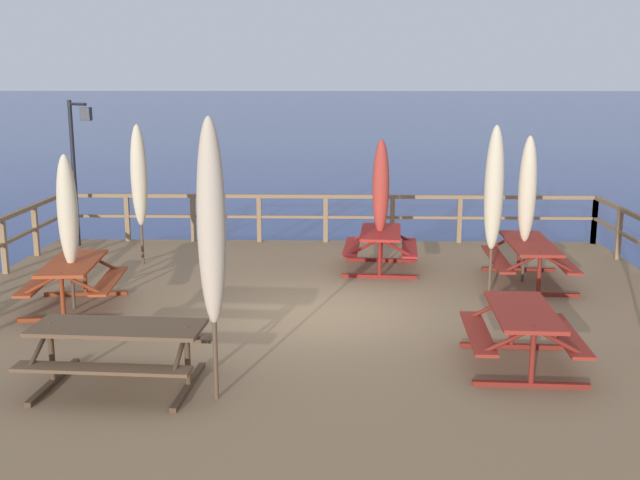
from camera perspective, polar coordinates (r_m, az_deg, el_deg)
ground_plane at (r=12.42m, az=-0.11°, el=-9.16°), size 600.00×600.00×0.00m
wooden_deck at (r=12.27m, az=-0.11°, el=-7.31°), size 12.40×10.96×0.85m
railing_waterside_far at (r=17.16m, az=0.42°, el=2.25°), size 12.20×0.10×1.09m
picnic_table_mid_centre at (r=12.85m, az=-18.04°, el=-2.48°), size 1.56×1.90×0.78m
picnic_table_front_right at (r=14.22m, az=15.45°, el=-0.92°), size 1.48×2.18×0.78m
picnic_table_mid_left at (r=9.44m, az=-14.93°, el=-7.41°), size 2.11×1.52×0.78m
picnic_table_back_left at (r=10.08m, az=14.98°, el=-6.22°), size 1.48×1.78×0.78m
picnic_table_front_left at (r=14.74m, az=4.58°, el=-0.13°), size 1.51×1.77×0.78m
patio_umbrella_short_back at (r=12.61m, az=-18.44°, el=2.04°), size 0.32×0.32×2.50m
patio_umbrella_tall_back_left at (r=14.07m, az=15.33°, el=3.64°), size 0.32×0.32×2.67m
patio_umbrella_short_front at (r=12.95m, az=12.95°, el=3.76°), size 0.32×0.32×2.91m
patio_umbrella_short_mid at (r=15.35m, az=-13.46°, el=4.69°), size 0.32×0.32×2.79m
patio_umbrella_tall_mid_right at (r=14.57m, az=4.60°, el=3.96°), size 0.32×0.32×2.53m
patio_umbrella_tall_back_right at (r=8.46m, az=-8.17°, el=1.20°), size 0.32×0.32×3.25m
lamp_post_hooked at (r=17.28m, az=-17.72°, el=6.37°), size 0.60×0.46×3.20m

